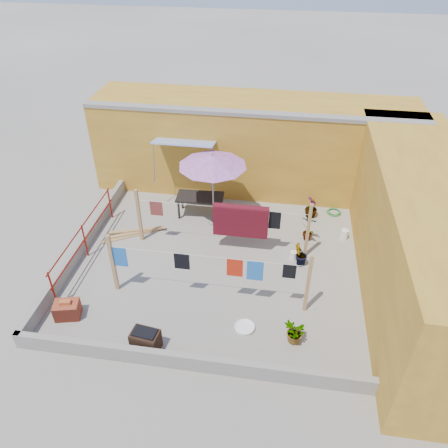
{
  "coord_description": "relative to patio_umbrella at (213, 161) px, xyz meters",
  "views": [
    {
      "loc": [
        1.66,
        -9.42,
        8.33
      ],
      "look_at": [
        0.15,
        0.3,
        1.23
      ],
      "focal_mm": 35.0,
      "sensor_mm": 36.0,
      "label": 1
    }
  ],
  "objects": [
    {
      "name": "parapet_left",
      "position": [
        -3.62,
        -2.02,
        -2.03
      ],
      "size": [
        0.16,
        7.3,
        0.44
      ],
      "primitive_type": "cube",
      "color": "gray",
      "rests_on": "ground"
    },
    {
      "name": "wall_right",
      "position": [
        5.66,
        -2.02,
        -0.65
      ],
      "size": [
        2.4,
        9.0,
        3.2
      ],
      "primitive_type": "cube",
      "color": "gold",
      "rests_on": "ground"
    },
    {
      "name": "water_jug_a",
      "position": [
        2.63,
        -1.45,
        -2.11
      ],
      "size": [
        0.2,
        0.2,
        0.31
      ],
      "color": "white",
      "rests_on": "ground"
    },
    {
      "name": "parapet_front",
      "position": [
        0.46,
        -5.6,
        -2.03
      ],
      "size": [
        8.3,
        0.16,
        0.44
      ],
      "primitive_type": "cube",
      "color": "gray",
      "rests_on": "ground"
    },
    {
      "name": "brick_stack",
      "position": [
        -2.91,
        -4.56,
        -2.02
      ],
      "size": [
        0.69,
        0.57,
        0.53
      ],
      "color": "#983423",
      "rests_on": "ground"
    },
    {
      "name": "plant_right_b",
      "position": [
        2.81,
        -1.69,
        -1.87
      ],
      "size": [
        0.54,
        0.53,
        0.76
      ],
      "primitive_type": "imported",
      "rotation": [
        0.0,
        0.0,
        3.85
      ],
      "color": "#225C1A",
      "rests_on": "ground"
    },
    {
      "name": "wall_back",
      "position": [
        0.96,
        2.67,
        -0.64
      ],
      "size": [
        11.0,
        3.27,
        3.21
      ],
      "color": "gold",
      "rests_on": "ground"
    },
    {
      "name": "clothesline_rig",
      "position": [
        0.91,
        -1.48,
        -1.24
      ],
      "size": [
        5.09,
        2.35,
        1.8
      ],
      "color": "tan",
      "rests_on": "ground"
    },
    {
      "name": "ground",
      "position": [
        0.46,
        -2.02,
        -2.25
      ],
      "size": [
        80.0,
        80.0,
        0.0
      ],
      "primitive_type": "plane",
      "color": "#9E998E",
      "rests_on": "ground"
    },
    {
      "name": "plant_back_a",
      "position": [
        1.48,
        0.1,
        -1.89
      ],
      "size": [
        0.74,
        0.67,
        0.72
      ],
      "primitive_type": "imported",
      "rotation": [
        0.0,
        0.0,
        0.18
      ],
      "color": "#225C1A",
      "rests_on": "ground"
    },
    {
      "name": "white_basin",
      "position": [
        1.52,
        -4.28,
        -2.2
      ],
      "size": [
        0.5,
        0.5,
        0.09
      ],
      "color": "white",
      "rests_on": "ground"
    },
    {
      "name": "lumber_pile",
      "position": [
        -2.38,
        -1.02,
        -2.19
      ],
      "size": [
        1.83,
        1.1,
        0.12
      ],
      "color": "tan",
      "rests_on": "ground"
    },
    {
      "name": "water_jug_b",
      "position": [
        4.16,
        -0.21,
        -2.09
      ],
      "size": [
        0.23,
        0.23,
        0.37
      ],
      "color": "white",
      "rests_on": "ground"
    },
    {
      "name": "brazier",
      "position": [
        -0.67,
        -5.22,
        -1.97
      ],
      "size": [
        0.69,
        0.51,
        0.57
      ],
      "color": "black",
      "rests_on": "ground"
    },
    {
      "name": "green_hose",
      "position": [
        3.93,
        1.18,
        -2.22
      ],
      "size": [
        0.49,
        0.49,
        0.07
      ],
      "color": "#1B7B2B",
      "rests_on": "ground"
    },
    {
      "name": "plant_right_c",
      "position": [
        2.73,
        -4.5,
        -1.93
      ],
      "size": [
        0.65,
        0.69,
        0.63
      ],
      "primitive_type": "imported",
      "rotation": [
        0.0,
        0.0,
        5.03
      ],
      "color": "#225C1A",
      "rests_on": "ground"
    },
    {
      "name": "plant_right_a",
      "position": [
        3.03,
        -0.45,
        -1.79
      ],
      "size": [
        0.56,
        0.45,
        0.92
      ],
      "primitive_type": "imported",
      "rotation": [
        0.0,
        0.0,
        2.85
      ],
      "color": "#225C1A",
      "rests_on": "ground"
    },
    {
      "name": "red_railing",
      "position": [
        -3.39,
        -2.22,
        -1.53
      ],
      "size": [
        0.05,
        4.2,
        1.1
      ],
      "color": "maroon",
      "rests_on": "ground"
    },
    {
      "name": "outdoor_table",
      "position": [
        -0.51,
        0.41,
        -1.6
      ],
      "size": [
        1.57,
        0.84,
        0.72
      ],
      "color": "black",
      "rests_on": "ground"
    },
    {
      "name": "plant_back_b",
      "position": [
        3.13,
        0.85,
        -1.89
      ],
      "size": [
        0.45,
        0.45,
        0.72
      ],
      "primitive_type": "imported",
      "rotation": [
        0.0,
        0.0,
        1.7
      ],
      "color": "#225C1A",
      "rests_on": "ground"
    },
    {
      "name": "patio_umbrella",
      "position": [
        0.0,
        0.0,
        0.0
      ],
      "size": [
        2.73,
        2.73,
        2.51
      ],
      "color": "gray",
      "rests_on": "ground"
    }
  ]
}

